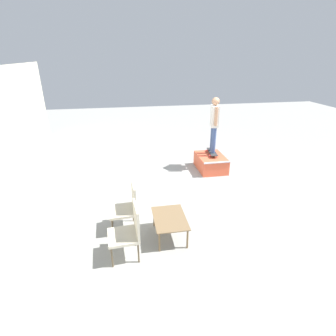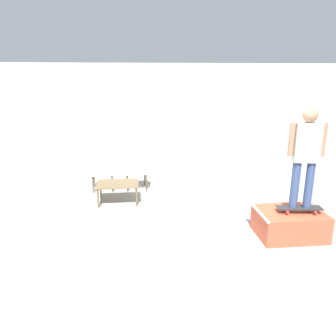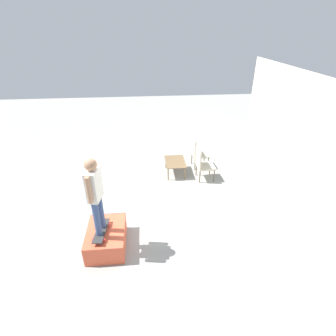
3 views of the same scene
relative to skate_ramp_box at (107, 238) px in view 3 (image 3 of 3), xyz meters
The scene contains 7 objects.
ground_plane 1.35m from the skate_ramp_box, 152.72° to the left, with size 24.00×24.00×0.00m, color gray.
skate_ramp_box is the anchor object (origin of this frame).
skateboard_on_ramp 0.33m from the skate_ramp_box, 28.76° to the right, with size 0.75×0.31×0.07m.
person_skater 1.27m from the skate_ramp_box, 28.76° to the right, with size 0.56×0.27×1.63m.
coffee_table 3.49m from the skate_ramp_box, 148.43° to the left, with size 0.89×0.61×0.43m.
patio_chair_left 4.26m from the skate_ramp_box, 142.23° to the left, with size 0.56×0.56×1.00m.
patio_chair_right 3.67m from the skate_ramp_box, 134.57° to the left, with size 0.55×0.55×1.00m.
Camera 3 is at (5.45, 0.30, 4.23)m, focal length 28.00 mm.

